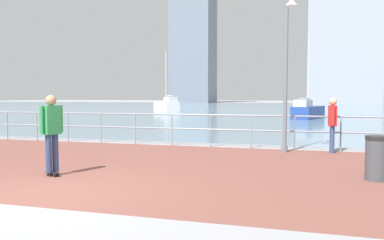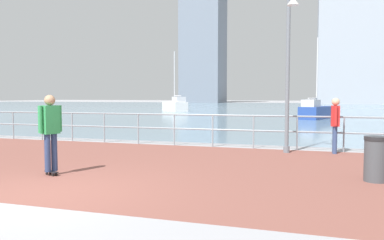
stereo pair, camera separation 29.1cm
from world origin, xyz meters
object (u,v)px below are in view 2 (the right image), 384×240
at_px(lamppost, 289,57).
at_px(sailboat_yellow, 316,111).
at_px(bystander, 335,121).
at_px(trash_bin, 376,159).
at_px(sailboat_teal, 175,105).
at_px(skateboarder, 50,127).

xyz_separation_m(lamppost, sailboat_yellow, (1.15, 18.92, -2.32)).
xyz_separation_m(lamppost, bystander, (1.37, 0.41, -1.92)).
distance_m(bystander, trash_bin, 3.87).
relative_size(sailboat_teal, sailboat_yellow, 1.13).
distance_m(bystander, sailboat_yellow, 18.52).
distance_m(trash_bin, sailboat_yellow, 22.32).
distance_m(skateboarder, sailboat_teal, 36.91).
distance_m(trash_bin, sailboat_teal, 37.95).
bearing_deg(trash_bin, sailboat_yellow, 91.94).
height_order(trash_bin, sailboat_teal, sailboat_teal).
bearing_deg(lamppost, sailboat_teal, 115.48).
relative_size(lamppost, skateboarder, 2.97).
height_order(lamppost, sailboat_yellow, sailboat_yellow).
bearing_deg(sailboat_yellow, bystander, -89.33).
height_order(sailboat_teal, sailboat_yellow, sailboat_teal).
distance_m(lamppost, sailboat_yellow, 19.10).
bearing_deg(trash_bin, lamppost, 119.38).
bearing_deg(bystander, sailboat_yellow, 90.67).
xyz_separation_m(skateboarder, sailboat_yellow, (5.97, 23.74, -0.47)).
height_order(lamppost, trash_bin, lamppost).
xyz_separation_m(trash_bin, sailboat_teal, (-16.56, 34.14, 0.21)).
distance_m(lamppost, sailboat_teal, 34.14).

